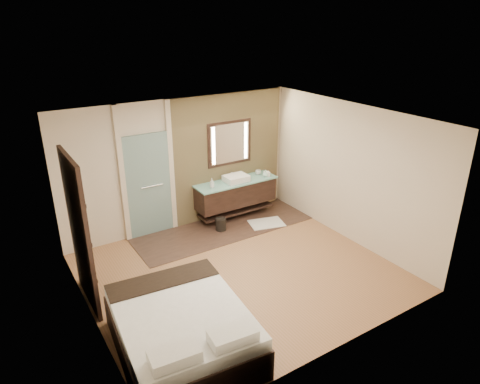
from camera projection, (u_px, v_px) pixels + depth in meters
floor at (240, 272)px, 7.49m from camera, size 5.00×5.00×0.00m
tile_strip at (224, 228)px, 9.03m from camera, size 3.80×1.30×0.01m
stone_wall at (228, 156)px, 9.24m from camera, size 2.60×0.08×2.70m
vanity at (236, 193)px, 9.31m from camera, size 1.85×0.55×0.88m
mirror_unit at (230, 143)px, 9.08m from camera, size 1.06×0.04×0.96m
frosted_door at (148, 181)px, 8.40m from camera, size 1.10×0.12×2.70m
shoji_partition at (80, 232)px, 6.29m from camera, size 0.06×1.20×2.40m
bed at (182, 330)px, 5.65m from camera, size 1.82×2.18×0.78m
bath_mat at (266, 223)px, 9.20m from camera, size 0.82×0.67×0.02m
waste_bin at (221, 224)px, 8.89m from camera, size 0.26×0.26×0.27m
tissue_box at (267, 174)px, 9.45m from camera, size 0.15×0.15×0.10m
soap_bottle_a at (212, 183)px, 8.80m from camera, size 0.10×0.10×0.21m
soap_bottle_b at (212, 183)px, 8.85m from camera, size 0.07×0.08×0.16m
soap_bottle_c at (266, 173)px, 9.41m from camera, size 0.12×0.12×0.16m
cup at (258, 172)px, 9.55m from camera, size 0.13×0.13×0.10m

